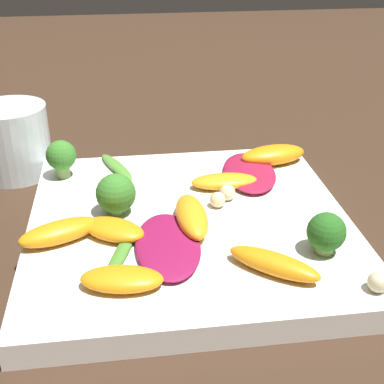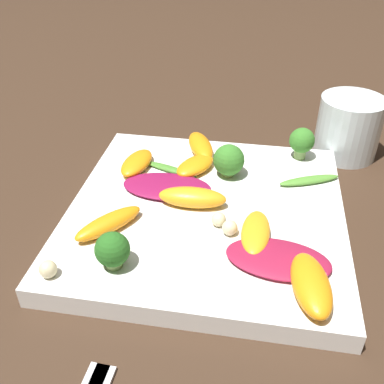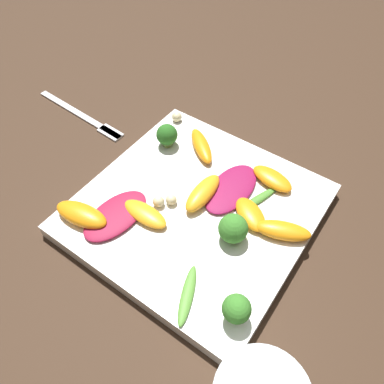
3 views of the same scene
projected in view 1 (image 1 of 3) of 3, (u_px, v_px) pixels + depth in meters
ground_plane at (189, 238)px, 0.50m from camera, size 2.40×2.40×0.00m
plate at (189, 228)px, 0.50m from camera, size 0.29×0.29×0.02m
drinking_glass at (12, 141)px, 0.61m from camera, size 0.08×0.08×0.08m
radicchio_leaf_0 at (168, 245)px, 0.44m from camera, size 0.10×0.06×0.01m
radicchio_leaf_1 at (249, 172)px, 0.57m from camera, size 0.10×0.06×0.01m
orange_segment_0 at (122, 279)px, 0.40m from camera, size 0.04×0.07×0.02m
orange_segment_1 at (274, 264)px, 0.41m from camera, size 0.07×0.07×0.02m
orange_segment_2 at (273, 155)px, 0.59m from camera, size 0.04×0.08×0.02m
orange_segment_3 at (60, 232)px, 0.45m from camera, size 0.05×0.08×0.02m
orange_segment_4 at (114, 229)px, 0.46m from camera, size 0.06×0.07×0.01m
orange_segment_5 at (224, 181)px, 0.54m from camera, size 0.03×0.07×0.01m
orange_segment_6 at (196, 216)px, 0.47m from camera, size 0.07×0.03×0.02m
broccoli_floret_0 at (61, 157)px, 0.56m from camera, size 0.03×0.03×0.04m
broccoli_floret_1 at (326, 233)px, 0.43m from camera, size 0.03×0.03×0.04m
broccoli_floret_2 at (116, 194)px, 0.49m from camera, size 0.04×0.04×0.04m
arugula_sprig_0 at (117, 167)px, 0.58m from camera, size 0.07×0.04×0.01m
arugula_sprig_1 at (121, 253)px, 0.44m from camera, size 0.07×0.03×0.01m
macadamia_nut_0 at (218, 200)px, 0.51m from camera, size 0.02×0.02×0.02m
macadamia_nut_1 at (227, 192)px, 0.52m from camera, size 0.02×0.02×0.02m
macadamia_nut_2 at (378, 282)px, 0.39m from camera, size 0.02×0.02×0.02m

